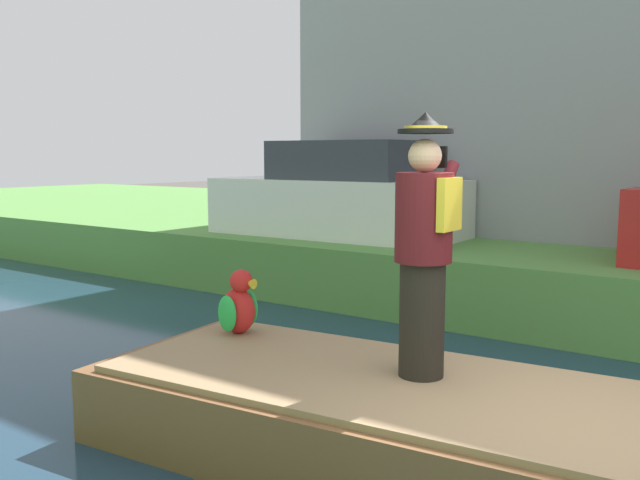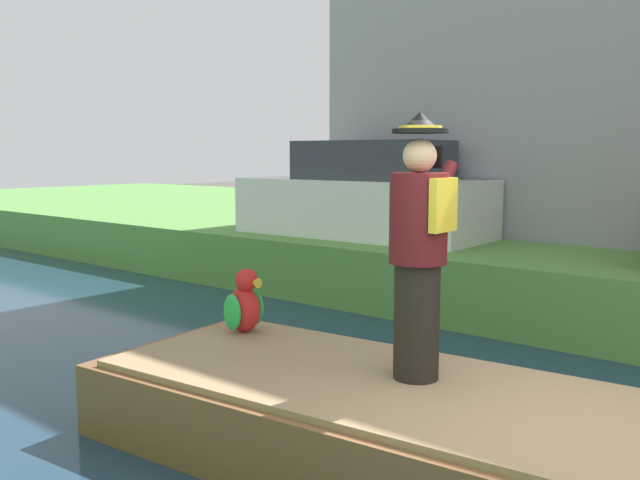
% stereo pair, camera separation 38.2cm
% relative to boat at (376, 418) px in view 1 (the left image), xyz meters
% --- Properties ---
extents(boat, '(2.20, 4.36, 0.61)m').
position_rel_boat_xyz_m(boat, '(0.00, 0.00, 0.00)').
color(boat, brown).
rests_on(boat, canal_water).
extents(person_pirate, '(0.61, 0.42, 1.85)m').
position_rel_boat_xyz_m(person_pirate, '(0.20, -0.26, 1.23)').
color(person_pirate, black).
rests_on(person_pirate, boat).
extents(parrot_plush, '(0.36, 0.35, 0.57)m').
position_rel_boat_xyz_m(parrot_plush, '(0.30, 1.58, 0.55)').
color(parrot_plush, red).
rests_on(parrot_plush, boat).
extents(parked_car_white, '(1.83, 4.05, 1.50)m').
position_rel_boat_xyz_m(parked_car_white, '(4.96, 3.65, 1.20)').
color(parked_car_white, white).
rests_on(parked_car_white, grass_bank_far).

